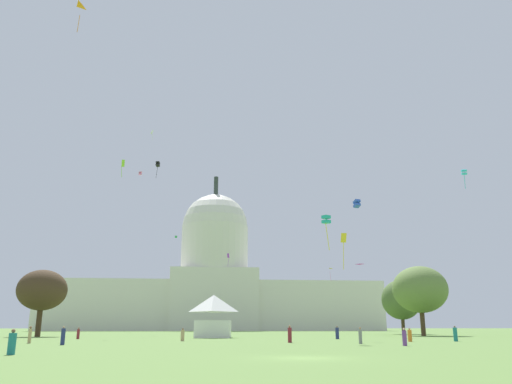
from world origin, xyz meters
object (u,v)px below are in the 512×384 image
object	(u,v)px
capitol_building	(214,285)
tree_east_near	(401,300)
kite_cyan_mid	(464,172)
event_tent	(213,315)
kite_lime_mid	(123,165)
person_teal_front_left	(12,343)
kite_turquoise_low	(326,220)
person_teal_aisle_center	(455,334)
kite_magenta_low	(361,267)
kite_gold_mid	(330,270)
person_grey_front_center	(360,336)
kite_blue_mid	(357,204)
kite_yellow_low	(344,242)
kite_green_mid	(176,237)
person_orange_mid_left	(410,336)
kite_white_high	(152,133)
kite_orange_high	(76,11)
person_tan_back_right	(183,335)
kite_black_high	(158,164)
person_maroon_near_tent	(290,335)
kite_pink_high	(140,173)
person_maroon_mid_center	(78,334)
tree_east_far	(420,290)
tree_west_near	(42,290)
person_tan_near_tree_east	(30,335)
person_navy_front_right	(337,333)
person_purple_back_left	(404,338)
kite_violet_mid	(228,257)

from	to	relation	value
capitol_building	tree_east_near	bearing A→B (deg)	-67.53
tree_east_near	kite_cyan_mid	size ratio (longest dim) A/B	3.78
event_tent	kite_lime_mid	size ratio (longest dim) A/B	2.21
kite_lime_mid	event_tent	bearing A→B (deg)	173.50
person_teal_front_left	kite_turquoise_low	bearing A→B (deg)	89.26
person_teal_aisle_center	kite_magenta_low	distance (m)	54.52
capitol_building	kite_gold_mid	xyz separation A→B (m)	(35.73, -44.58, 1.60)
person_grey_front_center	kite_blue_mid	distance (m)	43.65
kite_yellow_low	kite_green_mid	bearing A→B (deg)	14.55
person_orange_mid_left	kite_white_high	world-z (taller)	kite_white_high
kite_green_mid	tree_east_near	bearing A→B (deg)	-156.73
kite_orange_high	person_grey_front_center	bearing A→B (deg)	90.10
person_tan_back_right	kite_blue_mid	distance (m)	44.13
kite_black_high	kite_green_mid	bearing A→B (deg)	99.30
person_maroon_near_tent	kite_magenta_low	size ratio (longest dim) A/B	0.92
kite_pink_high	kite_cyan_mid	distance (m)	129.87
kite_lime_mid	capitol_building	bearing A→B (deg)	-87.14
person_maroon_mid_center	person_orange_mid_left	world-z (taller)	person_maroon_mid_center
tree_east_far	kite_blue_mid	distance (m)	20.41
kite_white_high	kite_pink_high	bearing A→B (deg)	64.66
person_teal_front_left	kite_black_high	xyz separation A→B (m)	(-0.11, 87.68, 39.78)
kite_green_mid	kite_magenta_low	size ratio (longest dim) A/B	0.41
kite_orange_high	person_maroon_near_tent	bearing A→B (deg)	95.47
tree_west_near	person_tan_near_tree_east	bearing A→B (deg)	-74.65
tree_east_near	person_teal_front_left	size ratio (longest dim) A/B	7.61
person_tan_near_tree_east	kite_white_high	xyz separation A→B (m)	(5.25, 53.75, 43.40)
event_tent	kite_pink_high	xyz separation A→B (m)	(-25.09, 98.72, 51.82)
person_teal_front_left	kite_orange_high	size ratio (longest dim) A/B	0.43
person_orange_mid_left	kite_pink_high	size ratio (longest dim) A/B	1.11
person_orange_mid_left	kite_cyan_mid	bearing A→B (deg)	-145.44
kite_gold_mid	tree_west_near	bearing A→B (deg)	-71.53
event_tent	kite_magenta_low	distance (m)	46.27
person_maroon_mid_center	kite_magenta_low	world-z (taller)	kite_magenta_low
person_tan_near_tree_east	person_grey_front_center	distance (m)	33.66
tree_east_far	person_grey_front_center	size ratio (longest dim) A/B	9.15
kite_gold_mid	kite_orange_high	xyz separation A→B (m)	(-57.78, -99.61, 22.49)
person_tan_near_tree_east	person_grey_front_center	world-z (taller)	person_tan_near_tree_east
kite_turquoise_low	kite_gold_mid	bearing A→B (deg)	43.23
kite_green_mid	kite_gold_mid	xyz separation A→B (m)	(49.67, -12.66, -11.95)
person_tan_back_right	person_navy_front_right	xyz separation A→B (m)	(20.66, 7.42, 0.12)
person_navy_front_right	person_orange_mid_left	distance (m)	13.75
kite_green_mid	person_orange_mid_left	bearing A→B (deg)	178.85
kite_gold_mid	kite_lime_mid	world-z (taller)	kite_lime_mid
kite_pink_high	person_purple_back_left	bearing A→B (deg)	173.32
kite_violet_mid	person_maroon_mid_center	bearing A→B (deg)	134.76
kite_green_mid	person_tan_near_tree_east	bearing A→B (deg)	158.89
tree_east_near	kite_yellow_low	bearing A→B (deg)	-118.60
tree_east_near	kite_pink_high	xyz separation A→B (m)	(-66.96, 68.86, 47.78)
person_tan_near_tree_east	person_purple_back_left	xyz separation A→B (m)	(35.63, -10.61, -0.10)
person_teal_aisle_center	kite_white_high	xyz separation A→B (m)	(-41.44, 51.92, 43.41)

